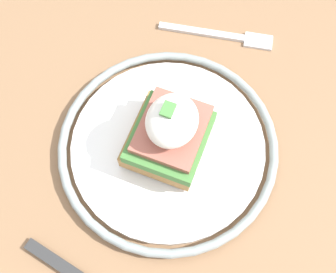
{
  "coord_description": "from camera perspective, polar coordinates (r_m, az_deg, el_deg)",
  "views": [
    {
      "loc": [
        0.14,
        0.08,
        1.21
      ],
      "look_at": [
        -0.03,
        0.01,
        0.79
      ],
      "focal_mm": 45.0,
      "sensor_mm": 36.0,
      "label": 1
    }
  ],
  "objects": [
    {
      "name": "fork",
      "position": [
        0.57,
        7.3,
        13.43
      ],
      "size": [
        0.04,
        0.15,
        0.0
      ],
      "color": "silver",
      "rests_on": "dining_table"
    },
    {
      "name": "dining_table",
      "position": [
        0.59,
        -2.22,
        -8.02
      ],
      "size": [
        0.92,
        0.92,
        0.75
      ],
      "color": "#846042",
      "rests_on": "ground_plane"
    },
    {
      "name": "plate",
      "position": [
        0.48,
        0.0,
        -1.28
      ],
      "size": [
        0.25,
        0.25,
        0.02
      ],
      "color": "white",
      "rests_on": "dining_table"
    },
    {
      "name": "ground_plane",
      "position": [
        1.22,
        -1.11,
        -15.94
      ],
      "size": [
        6.0,
        6.0,
        0.0
      ],
      "primitive_type": "plane",
      "color": "gray"
    },
    {
      "name": "sandwich",
      "position": [
        0.44,
        0.26,
        0.5
      ],
      "size": [
        0.09,
        0.08,
        0.09
      ],
      "color": "#9E703D",
      "rests_on": "plate"
    }
  ]
}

